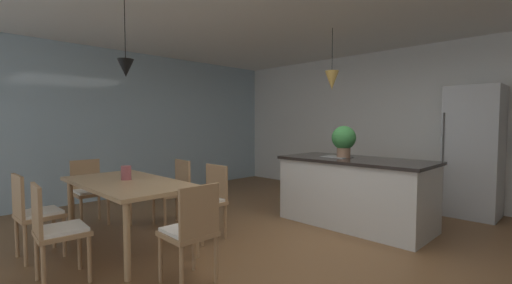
# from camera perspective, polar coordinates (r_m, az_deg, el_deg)

# --- Properties ---
(ground_plane) EXTENTS (10.00, 8.40, 0.04)m
(ground_plane) POSITION_cam_1_polar(r_m,az_deg,el_deg) (3.87, 8.48, -18.03)
(ground_plane) COLOR brown
(wall_back_kitchen) EXTENTS (10.00, 0.12, 2.70)m
(wall_back_kitchen) POSITION_cam_1_polar(r_m,az_deg,el_deg) (6.52, 25.96, 2.67)
(wall_back_kitchen) COLOR white
(wall_back_kitchen) RESTS_ON ground_plane
(window_wall_left_glazing) EXTENTS (0.06, 8.40, 2.70)m
(window_wall_left_glazing) POSITION_cam_1_polar(r_m,az_deg,el_deg) (6.84, -19.88, 2.82)
(window_wall_left_glazing) COLOR #9EB7C6
(window_wall_left_glazing) RESTS_ON ground_plane
(dining_table) EXTENTS (1.70, 0.88, 0.74)m
(dining_table) POSITION_cam_1_polar(r_m,az_deg,el_deg) (4.01, -20.81, -7.22)
(dining_table) COLOR tan
(dining_table) RESTS_ON ground_plane
(chair_kitchen_end) EXTENTS (0.41, 0.41, 0.87)m
(chair_kitchen_end) POSITION_cam_1_polar(r_m,az_deg,el_deg) (3.01, -10.90, -14.32)
(chair_kitchen_end) COLOR #A87F56
(chair_kitchen_end) RESTS_ON ground_plane
(chair_window_end) EXTENTS (0.40, 0.40, 0.87)m
(chair_window_end) POSITION_cam_1_polar(r_m,az_deg,el_deg) (5.17, -26.35, -7.18)
(chair_window_end) COLOR #A87F56
(chair_window_end) RESTS_ON ground_plane
(chair_far_right) EXTENTS (0.41, 0.41, 0.87)m
(chair_far_right) POSITION_cam_1_polar(r_m,az_deg,el_deg) (4.13, -8.06, -9.46)
(chair_far_right) COLOR #A87F56
(chair_far_right) RESTS_ON ground_plane
(chair_far_left) EXTENTS (0.43, 0.43, 0.87)m
(chair_far_left) POSITION_cam_1_polar(r_m,az_deg,el_deg) (4.75, -13.63, -7.84)
(chair_far_left) COLOR #A87F56
(chair_far_left) RESTS_ON ground_plane
(chair_near_left) EXTENTS (0.41, 0.41, 0.87)m
(chair_near_left) POSITION_cam_1_polar(r_m,az_deg,el_deg) (4.17, -33.34, -9.86)
(chair_near_left) COLOR #A87F56
(chair_near_left) RESTS_ON ground_plane
(chair_near_right) EXTENTS (0.43, 0.43, 0.87)m
(chair_near_right) POSITION_cam_1_polar(r_m,az_deg,el_deg) (3.45, -30.73, -12.47)
(chair_near_right) COLOR #A87F56
(chair_near_right) RESTS_ON ground_plane
(kitchen_island) EXTENTS (1.97, 0.93, 0.91)m
(kitchen_island) POSITION_cam_1_polar(r_m,az_deg,el_deg) (4.79, 16.33, -7.93)
(kitchen_island) COLOR silver
(kitchen_island) RESTS_ON ground_plane
(refrigerator) EXTENTS (0.70, 0.67, 1.91)m
(refrigerator) POSITION_cam_1_polar(r_m,az_deg,el_deg) (5.91, 32.76, -1.39)
(refrigerator) COLOR #B2B5B7
(refrigerator) RESTS_ON ground_plane
(pendant_over_table) EXTENTS (0.17, 0.17, 0.84)m
(pendant_over_table) POSITION_cam_1_polar(r_m,az_deg,el_deg) (3.85, -21.11, 11.60)
(pendant_over_table) COLOR black
(pendant_over_island_main) EXTENTS (0.20, 0.20, 0.85)m
(pendant_over_island_main) POSITION_cam_1_polar(r_m,az_deg,el_deg) (4.93, 12.67, 10.14)
(pendant_over_island_main) COLOR black
(potted_plant_on_island) EXTENTS (0.33, 0.33, 0.44)m
(potted_plant_on_island) POSITION_cam_1_polar(r_m,az_deg,el_deg) (4.80, 14.58, 0.41)
(potted_plant_on_island) COLOR #8C664C
(potted_plant_on_island) RESTS_ON kitchen_island
(vase_on_dining_table) EXTENTS (0.11, 0.11, 0.16)m
(vase_on_dining_table) POSITION_cam_1_polar(r_m,az_deg,el_deg) (4.09, -21.05, -4.87)
(vase_on_dining_table) COLOR #994C51
(vase_on_dining_table) RESTS_ON dining_table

